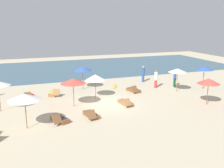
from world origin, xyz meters
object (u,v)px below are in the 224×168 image
Objects in this scene: umbrella_8 at (73,81)px; umbrella_0 at (83,69)px; umbrella_5 at (204,68)px; surfboard at (115,86)px; lounger_1 at (60,119)px; person_0 at (156,79)px; lounger_3 at (134,90)px; lounger_5 at (53,93)px; umbrella_3 at (95,77)px; lounger_0 at (126,103)px; person_3 at (143,74)px; person_2 at (175,79)px; lounger_6 at (91,115)px; umbrella_2 at (178,70)px; umbrella_1 at (209,81)px; lounger_2 at (30,96)px; umbrella_7 at (24,97)px.

umbrella_0 is at bearing 68.83° from umbrella_8.
surfboard is (-8.02, 3.76, -2.04)m from umbrella_5.
umbrella_8 is at bearing 61.64° from lounger_1.
lounger_1 is 12.02m from person_0.
lounger_3 is 0.97× the size of lounger_5.
umbrella_0 is 1.08× the size of umbrella_3.
umbrella_5 reaches higher than lounger_3.
lounger_0 is 0.95× the size of person_0.
person_3 is at bearing 91.22° from person_0.
lounger_1 is 1.05× the size of person_2.
person_3 is (-0.06, 2.75, -0.04)m from person_0.
lounger_6 is at bearing -163.26° from umbrella_5.
umbrella_2 is 1.26× the size of person_3.
lounger_5 is at bearing 105.82° from lounger_6.
person_0 is at bearing 101.36° from umbrella_1.
lounger_6 is (-12.60, -3.79, -1.90)m from umbrella_5.
lounger_0 is 0.99× the size of person_3.
lounger_5 is at bearing 4.59° from lounger_2.
surfboard is (8.88, 8.05, -2.02)m from umbrella_7.
umbrella_1 reaches higher than lounger_0.
umbrella_5 reaches higher than lounger_2.
lounger_2 is at bearing 176.46° from person_2.
umbrella_5 is (11.36, -3.88, 0.02)m from umbrella_0.
lounger_3 is 0.95× the size of surfboard.
umbrella_1 reaches higher than lounger_6.
umbrella_0 reaches higher than person_3.
umbrella_5 is at bearing -9.83° from lounger_3.
umbrella_7 is 1.00× the size of umbrella_8.
umbrella_7 is 11.44m from lounger_3.
umbrella_8 is at bearing 41.61° from umbrella_7.
person_2 is at bearing 21.95° from umbrella_7.
person_0 reaches higher than lounger_0.
umbrella_5 is at bearing -18.86° from umbrella_0.
umbrella_0 is 8.70m from lounger_1.
umbrella_7 is at bearing -165.76° from umbrella_5.
lounger_0 is (-6.10, -1.97, -1.92)m from umbrella_2.
umbrella_0 is 1.27× the size of lounger_5.
lounger_0 is 3.75m from lounger_6.
umbrella_8 is 1.28× the size of lounger_5.
lounger_1 is at bearing -118.36° from umbrella_8.
umbrella_1 is 6.02m from person_2.
umbrella_1 is 1.21× the size of lounger_2.
umbrella_8 is 1.31× the size of lounger_3.
surfboard is (2.96, 3.08, -1.80)m from umbrella_3.
umbrella_0 is 3.23m from umbrella_3.
umbrella_3 is at bearing -29.95° from lounger_5.
umbrella_2 is at bearing -11.13° from lounger_2.
lounger_1 is (2.11, 0.41, -1.88)m from umbrella_7.
lounger_1 is at bearing -162.03° from lounger_0.
lounger_1 is at bearing -162.08° from umbrella_2.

